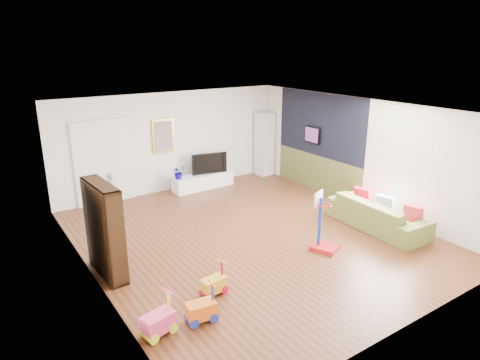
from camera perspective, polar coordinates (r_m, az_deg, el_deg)
floor at (r=9.20m, az=1.40°, el=-7.47°), size 6.50×7.50×0.00m
ceiling at (r=8.41m, az=1.54°, el=9.40°), size 6.50×7.50×0.00m
wall_back at (r=11.86m, az=-9.12°, el=5.03°), size 6.50×0.00×2.70m
wall_front at (r=6.26m, az=21.98°, el=-7.93°), size 6.50×0.00×2.70m
wall_left at (r=7.42m, az=-19.51°, el=-3.61°), size 0.00×7.50×2.70m
wall_right at (r=10.86m, az=15.63°, el=3.40°), size 0.00×7.50×2.70m
navy_accent at (r=11.67m, az=10.57°, el=7.25°), size 0.01×3.20×1.70m
olive_wainscot at (r=11.98m, az=10.21°, el=0.90°), size 0.01×3.20×1.00m
doorway at (r=11.26m, az=-17.73°, el=2.14°), size 1.45×0.06×2.10m
painting_back at (r=11.68m, az=-10.19°, el=5.79°), size 0.62×0.06×0.92m
artwork_right at (r=11.82m, az=9.59°, el=5.96°), size 0.04×0.56×0.46m
media_console at (r=12.11m, az=-4.94°, el=-0.15°), size 1.79×0.50×0.42m
tall_cabinet at (r=13.20m, az=3.25°, el=4.81°), size 0.48×0.48×1.93m
bookshelf at (r=7.79m, az=-17.63°, el=-6.38°), size 0.37×1.17×1.69m
sofa at (r=9.91m, az=17.85°, el=-4.36°), size 1.01×2.33×0.67m
basketball_hoop at (r=8.53m, az=11.42°, el=-5.52°), size 0.58×0.63×1.20m
ride_on_yellow at (r=7.13m, az=-3.55°, el=-13.09°), size 0.43×0.30×0.54m
ride_on_orange at (r=6.53m, az=-5.23°, el=-16.14°), size 0.47×0.32×0.58m
ride_on_pink at (r=6.35m, az=-10.92°, el=-17.34°), size 0.51×0.38×0.62m
child at (r=11.19m, az=-16.97°, el=-1.22°), size 0.37×0.34×0.86m
tv at (r=12.10m, az=-4.25°, el=2.34°), size 1.03×0.32×0.59m
vase_plant at (r=11.65m, az=-8.21°, el=1.06°), size 0.41×0.37×0.38m
pillow_left at (r=9.66m, az=22.10°, el=-4.17°), size 0.17×0.40×0.39m
pillow_center at (r=10.03m, az=18.80°, el=-2.99°), size 0.18×0.39×0.38m
pillow_right at (r=10.41m, az=15.96°, el=-1.98°), size 0.19×0.39×0.38m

